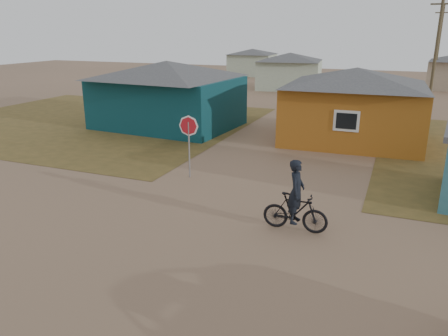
{
  "coord_description": "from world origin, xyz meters",
  "views": [
    {
      "loc": [
        4.81,
        -10.02,
        5.76
      ],
      "look_at": [
        -0.5,
        3.0,
        1.3
      ],
      "focal_mm": 35.0,
      "sensor_mm": 36.0,
      "label": 1
    }
  ],
  "objects": [
    {
      "name": "ground",
      "position": [
        0.0,
        0.0,
        0.0
      ],
      "size": [
        120.0,
        120.0,
        0.0
      ],
      "primitive_type": "plane",
      "color": "#89684F"
    },
    {
      "name": "grass_nw",
      "position": [
        -14.0,
        13.0,
        0.01
      ],
      "size": [
        20.0,
        18.0,
        0.0
      ],
      "primitive_type": "cube",
      "color": "brown",
      "rests_on": "ground"
    },
    {
      "name": "house_teal",
      "position": [
        -8.5,
        13.5,
        2.05
      ],
      "size": [
        8.93,
        7.08,
        4.0
      ],
      "color": "#0A333A",
      "rests_on": "ground"
    },
    {
      "name": "house_yellow",
      "position": [
        2.5,
        14.0,
        2.0
      ],
      "size": [
        7.72,
        6.76,
        3.9
      ],
      "color": "#9E5A18",
      "rests_on": "ground"
    },
    {
      "name": "house_pale_west",
      "position": [
        -6.0,
        34.0,
        1.86
      ],
      "size": [
        7.04,
        6.15,
        3.6
      ],
      "color": "#ABB99F",
      "rests_on": "ground"
    },
    {
      "name": "house_pale_north",
      "position": [
        -14.0,
        46.0,
        1.75
      ],
      "size": [
        6.28,
        5.81,
        3.4
      ],
      "color": "#ABB99F",
      "rests_on": "ground"
    },
    {
      "name": "utility_pole_near",
      "position": [
        6.5,
        22.0,
        4.14
      ],
      "size": [
        1.4,
        0.2,
        8.0
      ],
      "color": "brown",
      "rests_on": "ground"
    },
    {
      "name": "utility_pole_far",
      "position": [
        7.5,
        38.0,
        4.14
      ],
      "size": [
        1.4,
        0.2,
        8.0
      ],
      "color": "brown",
      "rests_on": "ground"
    },
    {
      "name": "stop_sign",
      "position": [
        -2.88,
        5.13,
        1.87
      ],
      "size": [
        0.79,
        0.34,
        2.56
      ],
      "color": "gray",
      "rests_on": "ground"
    },
    {
      "name": "cyclist",
      "position": [
        2.25,
        1.86,
        0.8
      ],
      "size": [
        1.96,
        0.71,
        2.21
      ],
      "color": "black",
      "rests_on": "ground"
    }
  ]
}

